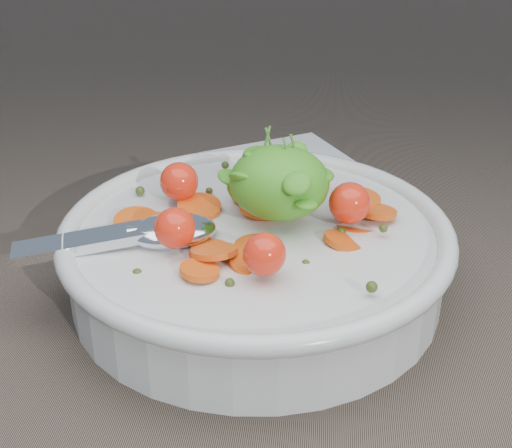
{
  "coord_description": "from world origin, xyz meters",
  "views": [
    {
      "loc": [
        0.07,
        -0.45,
        0.3
      ],
      "look_at": [
        0.02,
        0.0,
        0.06
      ],
      "focal_mm": 50.0,
      "sensor_mm": 36.0,
      "label": 1
    }
  ],
  "objects": [
    {
      "name": "bowl",
      "position": [
        0.02,
        0.0,
        0.03
      ],
      "size": [
        0.31,
        0.29,
        0.12
      ],
      "color": "silver",
      "rests_on": "ground"
    },
    {
      "name": "ground",
      "position": [
        0.0,
        0.0,
        0.0
      ],
      "size": [
        6.0,
        6.0,
        0.0
      ],
      "primitive_type": "plane",
      "color": "brown",
      "rests_on": "ground"
    },
    {
      "name": "napkin",
      "position": [
        0.02,
        0.24,
        0.0
      ],
      "size": [
        0.18,
        0.18,
        0.01
      ],
      "primitive_type": "cube",
      "rotation": [
        0.0,
        0.0,
        0.54
      ],
      "color": "white",
      "rests_on": "ground"
    }
  ]
}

